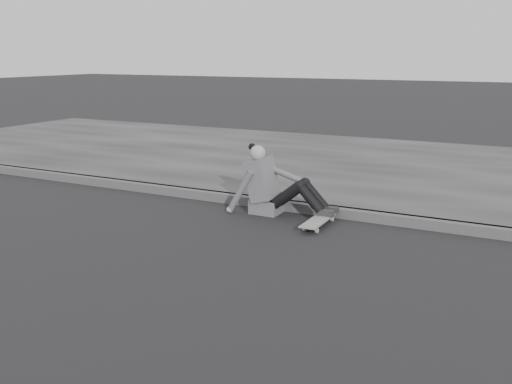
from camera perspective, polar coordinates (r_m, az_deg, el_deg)
ground at (r=4.45m, az=19.61°, el=-13.58°), size 80.00×80.00×0.00m
curb at (r=6.83m, az=22.53°, el=-3.69°), size 24.00×0.16×0.12m
sidewalk at (r=9.76m, az=24.01°, el=1.18°), size 24.00×6.00×0.12m
skateboard at (r=6.74m, az=6.31°, el=-2.83°), size 0.20×0.78×0.09m
seated_woman at (r=7.16m, az=1.55°, el=0.63°), size 1.38×0.46×0.88m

